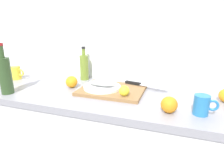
% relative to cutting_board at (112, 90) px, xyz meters
% --- Properties ---
extents(back_wall, '(3.20, 0.05, 2.50)m').
position_rel_cutting_board_xyz_m(back_wall, '(-0.23, 0.29, 0.34)').
color(back_wall, white).
rests_on(back_wall, ground_plane).
extents(kitchen_counter, '(2.00, 0.60, 0.90)m').
position_rel_cutting_board_xyz_m(kitchen_counter, '(-0.23, -0.03, -0.46)').
color(kitchen_counter, white).
rests_on(kitchen_counter, ground_plane).
extents(cutting_board, '(0.40, 0.31, 0.02)m').
position_rel_cutting_board_xyz_m(cutting_board, '(0.00, 0.00, 0.00)').
color(cutting_board, olive).
rests_on(cutting_board, kitchen_counter).
extents(white_plate, '(0.24, 0.24, 0.01)m').
position_rel_cutting_board_xyz_m(white_plate, '(-0.06, -0.01, 0.02)').
color(white_plate, white).
rests_on(white_plate, cutting_board).
extents(fish_fillet, '(0.18, 0.08, 0.04)m').
position_rel_cutting_board_xyz_m(fish_fillet, '(-0.06, -0.01, 0.04)').
color(fish_fillet, '#999E99').
rests_on(fish_fillet, white_plate).
extents(chef_knife, '(0.29, 0.09, 0.02)m').
position_rel_cutting_board_xyz_m(chef_knife, '(0.16, 0.12, 0.02)').
color(chef_knife, silver).
rests_on(chef_knife, cutting_board).
extents(lemon_0, '(0.06, 0.06, 0.06)m').
position_rel_cutting_board_xyz_m(lemon_0, '(0.11, -0.10, 0.04)').
color(lemon_0, yellow).
rests_on(lemon_0, cutting_board).
extents(olive_oil_bottle, '(0.06, 0.06, 0.25)m').
position_rel_cutting_board_xyz_m(olive_oil_bottle, '(-0.29, 0.19, 0.09)').
color(olive_oil_bottle, olive).
rests_on(olive_oil_bottle, kitchen_counter).
extents(wine_bottle, '(0.07, 0.07, 0.31)m').
position_rel_cutting_board_xyz_m(wine_bottle, '(-0.60, -0.24, 0.11)').
color(wine_bottle, '#2D4723').
rests_on(wine_bottle, kitchen_counter).
extents(coffee_mug_0, '(0.11, 0.07, 0.10)m').
position_rel_cutting_board_xyz_m(coffee_mug_0, '(-0.79, 0.03, 0.04)').
color(coffee_mug_0, yellow).
rests_on(coffee_mug_0, kitchen_counter).
extents(coffee_mug_1, '(0.11, 0.07, 0.10)m').
position_rel_cutting_board_xyz_m(coffee_mug_1, '(0.51, -0.17, 0.04)').
color(coffee_mug_1, '#2672B2').
rests_on(coffee_mug_1, kitchen_counter).
extents(orange_0, '(0.08, 0.08, 0.08)m').
position_rel_cutting_board_xyz_m(orange_0, '(0.36, -0.20, 0.03)').
color(orange_0, orange).
rests_on(orange_0, kitchen_counter).
extents(orange_2, '(0.08, 0.08, 0.08)m').
position_rel_cutting_board_xyz_m(orange_2, '(-0.28, -0.01, 0.03)').
color(orange_2, orange).
rests_on(orange_2, kitchen_counter).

